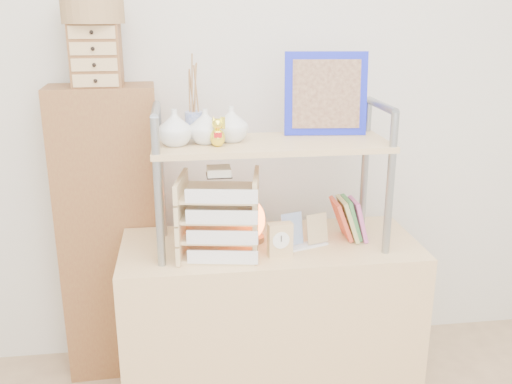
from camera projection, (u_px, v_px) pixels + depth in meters
desk at (270, 325)px, 2.42m from camera, size 1.20×0.50×0.75m
cabinet at (112, 235)px, 2.59m from camera, size 0.46×0.26×1.35m
hutch at (259, 140)px, 2.19m from camera, size 0.90×0.34×0.75m
letter_tray at (220, 220)px, 2.17m from camera, size 0.32×0.31×0.35m
salt_lamp at (252, 221)px, 2.31m from camera, size 0.11×0.11×0.17m
desk_clock at (280, 240)px, 2.17m from camera, size 0.10×0.05×0.13m
postcard_stand at (304, 237)px, 2.26m from camera, size 0.20×0.12×0.14m
drawer_chest at (96, 55)px, 2.33m from camera, size 0.20×0.16×0.25m
woven_basket at (93, 11)px, 2.28m from camera, size 0.25×0.25×0.10m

